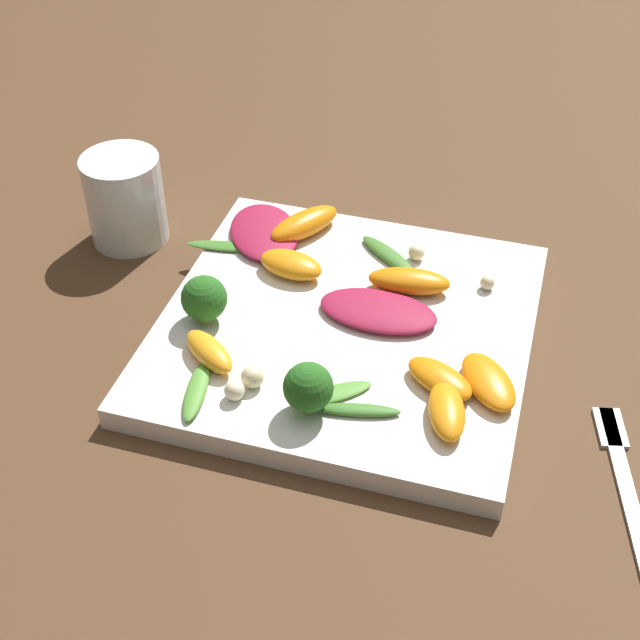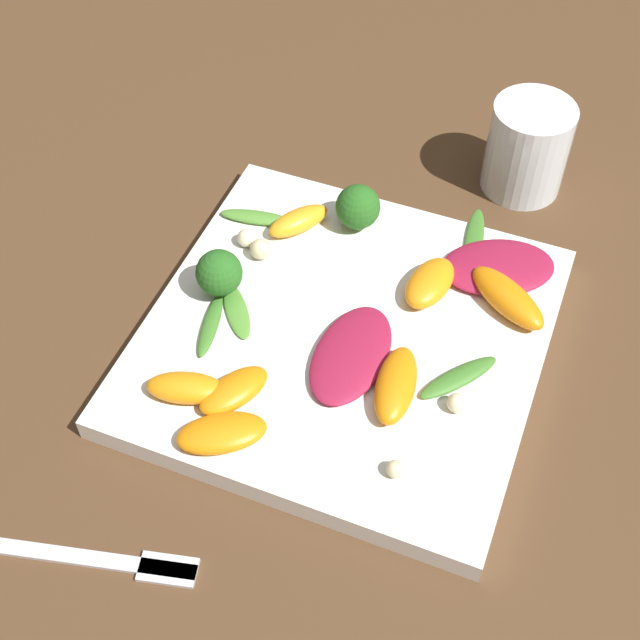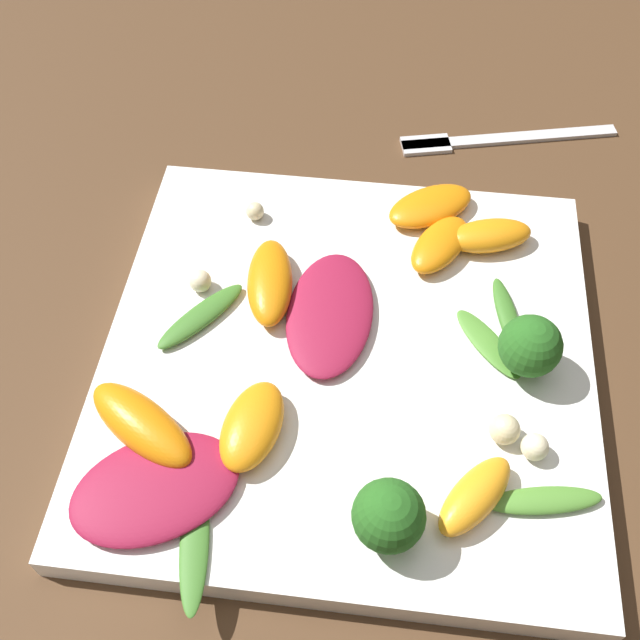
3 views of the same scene
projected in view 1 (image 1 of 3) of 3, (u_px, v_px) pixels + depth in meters
The scene contains 24 objects.
ground_plane at pixel (346, 339), 0.76m from camera, with size 2.40×2.40×0.00m, color #4C331E.
plate at pixel (346, 330), 0.76m from camera, with size 0.31×0.31×0.02m.
drinking_glass at pixel (125, 199), 0.85m from camera, with size 0.07×0.07×0.09m.
fork at pixel (624, 477), 0.64m from camera, with size 0.06×0.18×0.01m.
radicchio_leaf_0 at pixel (378, 311), 0.75m from camera, with size 0.10×0.06×0.01m.
radicchio_leaf_1 at pixel (264, 232), 0.84m from camera, with size 0.10×0.11×0.01m.
orange_segment_0 at pixel (488, 381), 0.68m from camera, with size 0.06×0.07×0.02m.
orange_segment_1 at pixel (440, 378), 0.69m from camera, with size 0.07×0.05×0.02m.
orange_segment_2 at pixel (209, 352), 0.71m from camera, with size 0.06×0.05×0.02m.
orange_segment_3 at pixel (304, 224), 0.84m from camera, with size 0.07×0.08×0.02m.
orange_segment_4 at pixel (447, 411), 0.66m from camera, with size 0.04×0.06×0.02m.
orange_segment_5 at pixel (291, 265), 0.79m from camera, with size 0.06×0.04×0.02m.
orange_segment_6 at pixel (409, 281), 0.77m from camera, with size 0.08×0.04×0.02m.
broccoli_floret_0 at pixel (204, 299), 0.74m from camera, with size 0.04×0.04×0.04m.
broccoli_floret_1 at pixel (314, 389), 0.65m from camera, with size 0.04×0.04×0.04m.
arugula_sprig_0 at pixel (196, 390), 0.68m from camera, with size 0.03×0.07×0.01m.
arugula_sprig_1 at pixel (229, 246), 0.83m from camera, with size 0.08×0.03×0.00m.
arugula_sprig_2 at pixel (358, 410), 0.67m from camera, with size 0.07×0.03×0.01m.
arugula_sprig_3 at pixel (388, 254), 0.81m from camera, with size 0.07×0.06×0.01m.
arugula_sprig_4 at pixel (335, 393), 0.68m from camera, with size 0.06×0.05×0.00m.
macadamia_nut_0 at pixel (417, 252), 0.81m from camera, with size 0.02×0.02×0.02m.
macadamia_nut_1 at pixel (487, 283), 0.78m from camera, with size 0.01×0.01×0.01m.
macadamia_nut_2 at pixel (253, 377), 0.69m from camera, with size 0.02×0.02×0.02m.
macadamia_nut_3 at pixel (234, 391), 0.68m from camera, with size 0.02×0.02×0.02m.
Camera 1 is at (0.14, -0.55, 0.51)m, focal length 50.00 mm.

